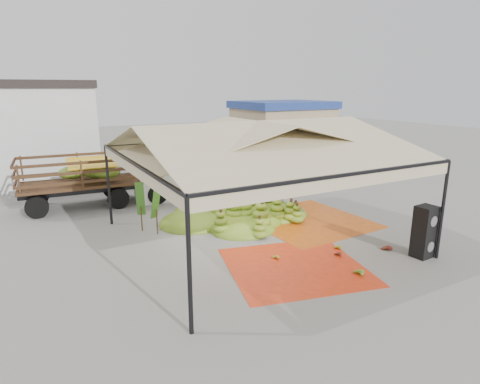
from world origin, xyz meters
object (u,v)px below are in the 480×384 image
banana_heap (239,203)px  truck_right (271,153)px  vendor (201,179)px  truck_left (107,173)px  speaker_stack (424,232)px

banana_heap → truck_right: size_ratio=0.79×
vendor → truck_left: size_ratio=0.29×
banana_heap → truck_right: bearing=46.4°
truck_left → truck_right: size_ratio=0.85×
truck_left → truck_right: bearing=4.1°
speaker_stack → vendor: 9.75m
truck_left → banana_heap: bearing=-46.2°
banana_heap → truck_right: 6.74m
banana_heap → speaker_stack: speaker_stack is taller
banana_heap → truck_left: (-4.01, 4.80, 0.73)m
banana_heap → truck_right: (4.61, 4.84, 0.91)m
speaker_stack → truck_left: truck_left is taller
banana_heap → speaker_stack: bearing=-61.5°
speaker_stack → truck_right: bearing=78.1°
vendor → speaker_stack: bearing=91.7°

